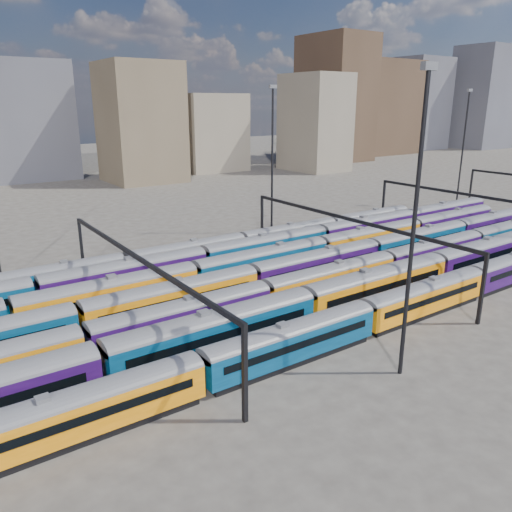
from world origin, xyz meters
TOP-DOWN VIEW (x-y plane):
  - ground at (0.00, 0.00)m, footprint 500.00×500.00m
  - rake_0 at (7.24, -15.00)m, footprint 93.47×2.74m
  - rake_1 at (15.98, -10.00)m, footprint 129.62×3.16m
  - rake_2 at (-7.41, -5.00)m, footprint 118.30×2.89m
  - rake_3 at (4.67, 0.00)m, footprint 144.10×3.01m
  - rake_4 at (-10.93, 5.00)m, footprint 123.98×3.02m
  - rake_5 at (3.73, 10.00)m, footprint 105.75×3.10m
  - rake_6 at (-15.99, 15.00)m, footprint 111.32×2.72m
  - gantry_1 at (-20.00, 0.00)m, footprint 0.35×40.35m
  - gantry_2 at (10.00, 0.00)m, footprint 0.35×40.35m
  - gantry_3 at (40.00, 0.00)m, footprint 0.35×40.35m
  - mast_2 at (-5.00, -22.00)m, footprint 1.40×0.50m
  - mast_3 at (15.00, 24.00)m, footprint 1.40×0.50m
  - mast_5 at (65.00, 20.00)m, footprint 1.40×0.50m
  - skyline at (104.75, 105.73)m, footprint 399.22×60.48m

SIDE VIEW (x-z plane):
  - ground at x=0.00m, z-range 0.00..0.00m
  - rake_6 at x=-15.99m, z-range 0.11..4.67m
  - rake_0 at x=7.24m, z-range 0.12..4.71m
  - rake_2 at x=-7.41m, z-range 0.12..4.97m
  - rake_3 at x=4.67m, z-range 0.13..5.20m
  - rake_4 at x=-10.93m, z-range 0.13..5.22m
  - rake_5 at x=3.73m, z-range 0.13..5.35m
  - rake_1 at x=15.98m, z-range 0.13..5.46m
  - gantry_1 at x=-20.00m, z-range 2.78..10.80m
  - gantry_2 at x=10.00m, z-range 2.78..10.80m
  - gantry_3 at x=40.00m, z-range 2.78..10.80m
  - mast_2 at x=-5.00m, z-range 1.17..26.77m
  - mast_3 at x=15.00m, z-range 1.17..26.77m
  - mast_5 at x=65.00m, z-range 1.17..26.77m
  - skyline at x=104.75m, z-range -4.18..45.85m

